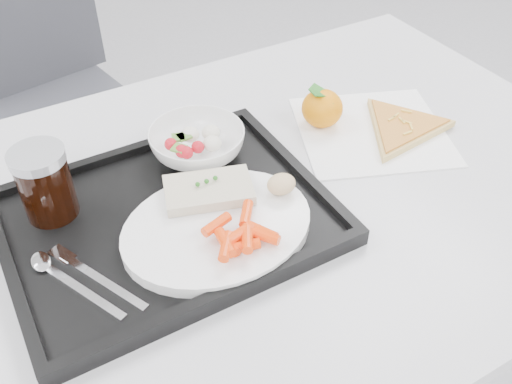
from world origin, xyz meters
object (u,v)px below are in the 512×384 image
Objects in this scene: cola_glass at (45,182)px; pizza_slice at (402,126)px; tray at (168,220)px; tangerine at (322,108)px; table at (254,224)px; chair at (44,79)px; salad_bowl at (197,143)px; dinner_plate at (217,228)px.

cola_glass reaches higher than pizza_slice.
tangerine is at bearing 16.12° from tray.
cola_glass is (-0.28, 0.09, 0.14)m from table.
chair is 1.02m from pizza_slice.
tangerine is (0.23, -0.01, -0.00)m from salad_bowl.
pizza_slice is at bearing -7.80° from cola_glass.
table is 0.16m from salad_bowl.
table is 0.31m from pizza_slice.
tangerine reaches higher than pizza_slice.
pizza_slice is (0.11, -0.09, -0.02)m from tangerine.
tangerine is at bearing -67.08° from chair.
chair is 2.07× the size of tray.
salad_bowl is (0.05, 0.17, 0.01)m from dinner_plate.
chair is 0.99m from dinner_plate.
tray is 2.96× the size of salad_bowl.
tangerine is (0.47, 0.01, -0.04)m from cola_glass.
salad_bowl is at bearing 4.33° from cola_glass.
dinner_plate is 1.78× the size of salad_bowl.
chair reaches higher than cola_glass.
tray is 4.17× the size of cola_glass.
pizza_slice is (0.40, 0.07, -0.01)m from dinner_plate.
cola_glass is at bearing -179.25° from tangerine.
cola_glass is at bearing 172.20° from pizza_slice.
chair is at bearing 99.17° from table.
chair is at bearing 90.27° from tray.
dinner_plate reaches higher than pizza_slice.
chair is 0.83m from salad_bowl.
cola_glass is at bearing 146.76° from tray.
cola_glass reaches higher than salad_bowl.
salad_bowl is 0.36m from pizza_slice.
tray is 0.08m from dinner_plate.
table is at bearing -177.55° from pizza_slice.
chair is at bearing 116.88° from pizza_slice.
table is 2.67× the size of tray.
dinner_plate is at bearing -86.89° from chair.
tray is at bearing -132.80° from salad_bowl.
pizza_slice reaches higher than table.
dinner_plate is 0.91× the size of pizza_slice.
salad_bowl is at bearing 164.14° from pizza_slice.
pizza_slice is (0.58, -0.08, -0.06)m from cola_glass.
chair is 8.61× the size of cola_glass.
dinner_plate is 0.18m from salad_bowl.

